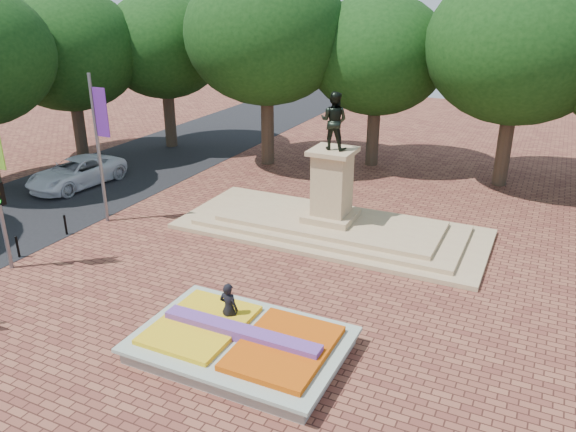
# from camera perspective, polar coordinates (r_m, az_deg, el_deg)

# --- Properties ---
(ground) EXTENTS (90.00, 90.00, 0.00)m
(ground) POSITION_cam_1_polar(r_m,az_deg,el_deg) (19.64, -4.37, -9.92)
(ground) COLOR brown
(ground) RESTS_ON ground
(asphalt_street) EXTENTS (9.00, 90.00, 0.02)m
(asphalt_street) POSITION_cam_1_polar(r_m,az_deg,el_deg) (32.16, -23.56, 1.29)
(asphalt_street) COLOR black
(asphalt_street) RESTS_ON ground
(flower_bed) EXTENTS (6.30, 4.30, 0.91)m
(flower_bed) POSITION_cam_1_polar(r_m,az_deg,el_deg) (17.56, -4.72, -12.74)
(flower_bed) COLOR gray
(flower_bed) RESTS_ON ground
(monument) EXTENTS (14.00, 6.00, 6.40)m
(monument) POSITION_cam_1_polar(r_m,az_deg,el_deg) (25.74, 4.40, 0.29)
(monument) COLOR tan
(monument) RESTS_ON ground
(tree_row_back) EXTENTS (44.80, 8.80, 10.43)m
(tree_row_back) POSITION_cam_1_polar(r_m,az_deg,el_deg) (33.16, 15.17, 14.84)
(tree_row_back) COLOR #3B2B20
(tree_row_back) RESTS_ON ground
(van) EXTENTS (3.14, 5.94, 1.59)m
(van) POSITION_cam_1_polar(r_m,az_deg,el_deg) (33.97, -20.70, 4.16)
(van) COLOR white
(van) RESTS_ON ground
(pedestrian) EXTENTS (0.67, 0.45, 1.80)m
(pedestrian) POSITION_cam_1_polar(r_m,az_deg,el_deg) (18.27, -6.03, -9.33)
(pedestrian) COLOR black
(pedestrian) RESTS_ON ground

